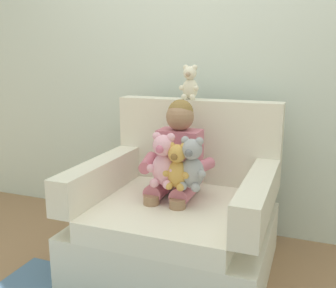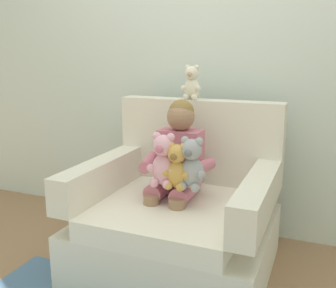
{
  "view_description": "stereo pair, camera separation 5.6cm",
  "coord_description": "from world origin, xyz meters",
  "px_view_note": "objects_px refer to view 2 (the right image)",
  "views": [
    {
      "loc": [
        0.73,
        -2.03,
        1.28
      ],
      "look_at": [
        -0.03,
        -0.05,
        0.79
      ],
      "focal_mm": 41.32,
      "sensor_mm": 36.0,
      "label": 1
    },
    {
      "loc": [
        0.78,
        -2.01,
        1.28
      ],
      "look_at": [
        -0.03,
        -0.05,
        0.79
      ],
      "focal_mm": 41.32,
      "sensor_mm": 36.0,
      "label": 2
    }
  ],
  "objects_px": {
    "plush_honey": "(177,167)",
    "seated_child": "(177,162)",
    "plush_cream_on_backrest": "(192,83)",
    "plush_grey": "(191,165)",
    "plush_pink": "(164,161)",
    "armchair": "(179,217)"
  },
  "relations": [
    {
      "from": "armchair",
      "to": "seated_child",
      "type": "bearing_deg",
      "value": 132.34
    },
    {
      "from": "armchair",
      "to": "plush_pink",
      "type": "height_order",
      "value": "armchair"
    },
    {
      "from": "armchair",
      "to": "plush_cream_on_backrest",
      "type": "xyz_separation_m",
      "value": [
        -0.06,
        0.37,
        0.79
      ]
    },
    {
      "from": "plush_honey",
      "to": "seated_child",
      "type": "bearing_deg",
      "value": 97.41
    },
    {
      "from": "plush_pink",
      "to": "plush_cream_on_backrest",
      "type": "distance_m",
      "value": 0.63
    },
    {
      "from": "armchair",
      "to": "plush_honey",
      "type": "height_order",
      "value": "armchair"
    },
    {
      "from": "seated_child",
      "to": "plush_honey",
      "type": "distance_m",
      "value": 0.19
    },
    {
      "from": "seated_child",
      "to": "plush_cream_on_backrest",
      "type": "height_order",
      "value": "plush_cream_on_backrest"
    },
    {
      "from": "seated_child",
      "to": "plush_cream_on_backrest",
      "type": "distance_m",
      "value": 0.55
    },
    {
      "from": "plush_pink",
      "to": "plush_cream_on_backrest",
      "type": "xyz_separation_m",
      "value": [
        -0.01,
        0.49,
        0.4
      ]
    },
    {
      "from": "plush_pink",
      "to": "seated_child",
      "type": "bearing_deg",
      "value": 103.39
    },
    {
      "from": "plush_cream_on_backrest",
      "to": "plush_pink",
      "type": "bearing_deg",
      "value": -104.72
    },
    {
      "from": "plush_pink",
      "to": "plush_honey",
      "type": "bearing_deg",
      "value": 10.99
    },
    {
      "from": "seated_child",
      "to": "plush_cream_on_backrest",
      "type": "relative_size",
      "value": 3.64
    },
    {
      "from": "armchair",
      "to": "plush_honey",
      "type": "distance_m",
      "value": 0.39
    },
    {
      "from": "armchair",
      "to": "plush_honey",
      "type": "relative_size",
      "value": 4.16
    },
    {
      "from": "seated_child",
      "to": "plush_pink",
      "type": "height_order",
      "value": "seated_child"
    },
    {
      "from": "plush_grey",
      "to": "plush_cream_on_backrest",
      "type": "height_order",
      "value": "plush_cream_on_backrest"
    },
    {
      "from": "seated_child",
      "to": "armchair",
      "type": "bearing_deg",
      "value": -44.29
    },
    {
      "from": "armchair",
      "to": "plush_grey",
      "type": "relative_size",
      "value": 3.69
    },
    {
      "from": "plush_cream_on_backrest",
      "to": "armchair",
      "type": "bearing_deg",
      "value": -96.48
    },
    {
      "from": "plush_grey",
      "to": "plush_cream_on_backrest",
      "type": "bearing_deg",
      "value": 96.66
    }
  ]
}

